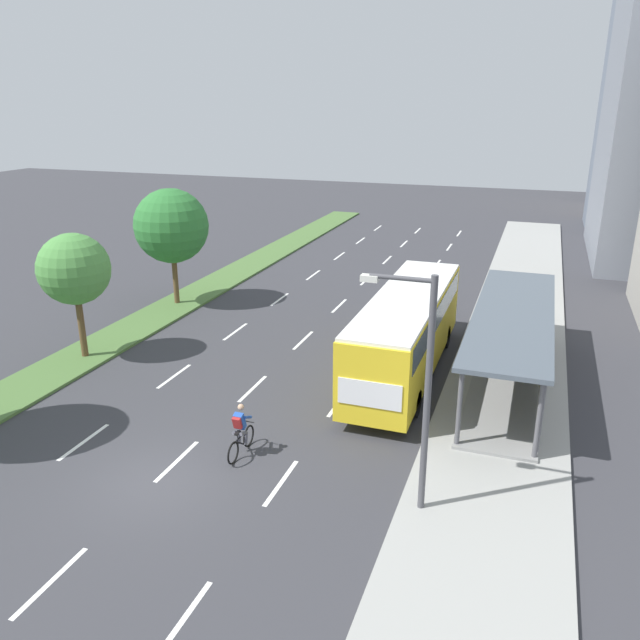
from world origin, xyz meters
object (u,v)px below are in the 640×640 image
at_px(median_tree_second, 74,269).
at_px(median_tree_third, 171,226).
at_px(bus, 407,326).
at_px(cyclist, 240,432).
at_px(bus_shelter, 519,341).
at_px(streetlight, 421,380).

distance_m(median_tree_second, median_tree_third, 7.91).
bearing_deg(median_tree_third, bus, -19.76).
distance_m(bus, median_tree_second, 13.86).
xyz_separation_m(bus, cyclist, (-3.54, -7.84, -1.28)).
bearing_deg(bus, bus_shelter, 4.45).
bearing_deg(bus, cyclist, -114.28).
relative_size(median_tree_second, streetlight, 0.82).
bearing_deg(cyclist, bus, 65.72).
distance_m(cyclist, median_tree_second, 11.44).
height_order(cyclist, median_tree_second, median_tree_second).
bearing_deg(median_tree_third, bus_shelter, -14.31).
relative_size(cyclist, streetlight, 0.28).
bearing_deg(bus_shelter, median_tree_second, -169.37).
height_order(bus_shelter, streetlight, streetlight).
xyz_separation_m(cyclist, median_tree_second, (-9.86, 4.86, 3.17)).
xyz_separation_m(median_tree_second, streetlight, (15.57, -5.87, -0.07)).
bearing_deg(bus, streetlight, -76.24).
bearing_deg(streetlight, bus, 103.76).
distance_m(cyclist, median_tree_third, 16.67).
distance_m(median_tree_second, streetlight, 16.64).
distance_m(bus_shelter, cyclist, 11.36).
relative_size(median_tree_third, streetlight, 0.95).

